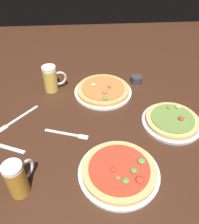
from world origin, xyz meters
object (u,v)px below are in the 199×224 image
Objects in this scene: beer_mug_amber at (17,178)px; ramekin_sauce at (137,79)px; fork_spare at (18,118)px; beer_mug_dark at (51,79)px; pizza_plate_near at (172,121)px; knife_right at (1,146)px; fork_left at (67,134)px; pizza_plate_far at (103,90)px; pizza_plate_side at (119,171)px.

beer_mug_amber reaches higher than ramekin_sauce.
beer_mug_dark is at bearing 57.50° from fork_spare.
beer_mug_amber reaches higher than pizza_plate_near.
beer_mug_amber is 2.24× the size of ramekin_sauce.
knife_right is 1.21× the size of fork_spare.
fork_spare is (-0.64, -0.28, -0.02)m from ramekin_sauce.
fork_spare is at bearing -122.50° from beer_mug_dark.
fork_spare is (-0.24, 0.12, -0.00)m from fork_left.
beer_mug_dark is at bearing 170.01° from pizza_plate_far.
pizza_plate_far reaches higher than fork_left.
beer_mug_amber is 0.32m from fork_left.
beer_mug_dark is (-0.28, 0.05, 0.06)m from pizza_plate_far.
beer_mug_dark is 0.73× the size of fork_left.
pizza_plate_near is 1.54× the size of fork_spare.
pizza_plate_side is 4.75× the size of ramekin_sauce.
fork_spare is at bearing 142.21° from pizza_plate_side.
fork_spare is (-0.09, 0.39, -0.07)m from beer_mug_amber.
pizza_plate_far is 0.59m from knife_right.
pizza_plate_side is (-0.29, -0.27, 0.00)m from pizza_plate_near.
fork_spare is (-0.43, -0.19, -0.01)m from pizza_plate_far.
fork_spare is (-0.45, 0.35, -0.01)m from pizza_plate_side.
pizza_plate_side is 0.57m from fork_spare.
pizza_plate_far is 0.29m from beer_mug_dark.
ramekin_sauce is 0.69m from fork_spare.
beer_mug_dark is at bearing 84.12° from beer_mug_amber.
pizza_plate_far is 0.22m from ramekin_sauce.
ramekin_sauce is 0.30× the size of knife_right.
ramekin_sauce is (0.49, 0.04, -0.05)m from beer_mug_dark.
knife_right is (-0.49, 0.18, -0.01)m from pizza_plate_side.
fork_left is (-0.49, -0.04, -0.01)m from pizza_plate_near.
fork_left is at bearing 10.12° from knife_right.
pizza_plate_near is 1.90× the size of beer_mug_amber.
pizza_plate_far is at bearing 23.30° from fork_spare.
beer_mug_amber is at bearing -60.06° from knife_right.
ramekin_sauce is at bearing 73.54° from pizza_plate_side.
pizza_plate_far is at bearing -155.87° from ramekin_sauce.
knife_right is (-0.29, -0.05, 0.00)m from fork_left.
fork_spare is at bearing 102.19° from beer_mug_amber.
pizza_plate_far reaches higher than pizza_plate_near.
pizza_plate_side reaches higher than fork_spare.
pizza_plate_near is 0.67m from beer_mug_dark.
fork_spare is at bearing 153.47° from fork_left.
pizza_plate_far is 2.11× the size of beer_mug_amber.
ramekin_sauce is at bearing 33.57° from knife_right.
fork_left is at bearing -75.27° from beer_mug_dark.
beer_mug_dark reaches higher than pizza_plate_side.
beer_mug_dark reaches higher than fork_left.
fork_left is at bearing 59.77° from beer_mug_amber.
knife_right is (-0.19, -0.41, -0.07)m from beer_mug_dark.
pizza_plate_side is at bearing -47.75° from fork_left.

